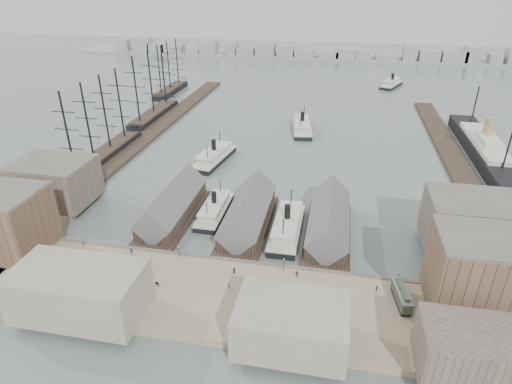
% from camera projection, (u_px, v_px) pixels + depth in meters
% --- Properties ---
extents(ground, '(900.00, 900.00, 0.00)m').
position_uv_depth(ground, '(236.00, 255.00, 126.59)').
color(ground, '#566462').
rests_on(ground, ground).
extents(quay, '(180.00, 30.00, 2.00)m').
position_uv_depth(quay, '(218.00, 297.00, 108.68)').
color(quay, gray).
rests_on(quay, ground).
extents(seawall, '(180.00, 1.20, 2.30)m').
position_uv_depth(seawall, '(232.00, 263.00, 121.53)').
color(seawall, '#59544C').
rests_on(seawall, ground).
extents(west_wharf, '(10.00, 220.00, 1.60)m').
position_uv_depth(west_wharf, '(155.00, 130.00, 225.22)').
color(west_wharf, '#2D231C').
rests_on(west_wharf, ground).
extents(east_wharf, '(10.00, 180.00, 1.60)m').
position_uv_depth(east_wharf, '(453.00, 158.00, 191.29)').
color(east_wharf, '#2D231C').
rests_on(east_wharf, ground).
extents(ferry_shed_west, '(14.00, 42.00, 12.60)m').
position_uv_depth(ferry_shed_west, '(173.00, 206.00, 143.69)').
color(ferry_shed_west, '#2D231C').
rests_on(ferry_shed_west, ground).
extents(ferry_shed_center, '(14.00, 42.00, 12.60)m').
position_uv_depth(ferry_shed_center, '(248.00, 214.00, 139.20)').
color(ferry_shed_center, '#2D231C').
rests_on(ferry_shed_center, ground).
extents(ferry_shed_east, '(14.00, 42.00, 12.60)m').
position_uv_depth(ferry_shed_east, '(329.00, 222.00, 134.71)').
color(ferry_shed_east, '#2D231C').
rests_on(ferry_shed_east, ground).
extents(warehouse_west_back, '(26.00, 20.00, 14.00)m').
position_uv_depth(warehouse_west_back, '(54.00, 182.00, 150.27)').
color(warehouse_west_back, '#60564C').
rests_on(warehouse_west_back, west_land).
extents(warehouse_east_front, '(30.00, 18.00, 19.00)m').
position_uv_depth(warehouse_east_front, '(499.00, 277.00, 99.48)').
color(warehouse_east_front, brown).
rests_on(warehouse_east_front, east_land).
extents(warehouse_east_back, '(28.00, 20.00, 15.00)m').
position_uv_depth(warehouse_east_back, '(476.00, 225.00, 123.60)').
color(warehouse_east_back, '#60564C').
rests_on(warehouse_east_back, east_land).
extents(street_bldg_center, '(24.00, 16.00, 10.00)m').
position_uv_depth(street_bldg_center, '(291.00, 325.00, 92.02)').
color(street_bldg_center, gray).
rests_on(street_bldg_center, quay).
extents(street_bldg_west, '(30.00, 16.00, 12.00)m').
position_uv_depth(street_bldg_west, '(79.00, 291.00, 100.19)').
color(street_bldg_west, gray).
rests_on(street_bldg_west, quay).
extents(street_bldg_east, '(18.00, 14.00, 11.00)m').
position_uv_depth(street_bldg_east, '(466.00, 352.00, 84.88)').
color(street_bldg_east, '#60564C').
rests_on(street_bldg_east, quay).
extents(lamp_post_far_w, '(0.44, 0.44, 3.92)m').
position_uv_depth(lamp_post_far_w, '(82.00, 239.00, 126.10)').
color(lamp_post_far_w, black).
rests_on(lamp_post_far_w, quay).
extents(lamp_post_near_w, '(0.44, 0.44, 3.92)m').
position_uv_depth(lamp_post_near_w, '(179.00, 250.00, 120.92)').
color(lamp_post_near_w, black).
rests_on(lamp_post_near_w, quay).
extents(lamp_post_near_e, '(0.44, 0.44, 3.92)m').
position_uv_depth(lamp_post_near_e, '(284.00, 262.00, 115.74)').
color(lamp_post_near_e, black).
rests_on(lamp_post_near_e, quay).
extents(lamp_post_far_e, '(0.44, 0.44, 3.92)m').
position_uv_depth(lamp_post_far_e, '(399.00, 276.00, 110.56)').
color(lamp_post_far_e, black).
rests_on(lamp_post_far_e, quay).
extents(far_shore, '(500.00, 40.00, 15.72)m').
position_uv_depth(far_shore, '(314.00, 54.00, 416.72)').
color(far_shore, gray).
rests_on(far_shore, ground).
extents(ferry_docked_west, '(7.75, 25.84, 9.23)m').
position_uv_depth(ferry_docked_west, '(215.00, 209.00, 147.09)').
color(ferry_docked_west, black).
rests_on(ferry_docked_west, ground).
extents(ferry_docked_east, '(8.97, 29.90, 10.68)m').
position_uv_depth(ferry_docked_east, '(287.00, 226.00, 136.50)').
color(ferry_docked_east, black).
rests_on(ferry_docked_east, ground).
extents(ferry_open_near, '(13.48, 31.17, 10.77)m').
position_uv_depth(ferry_open_near, '(214.00, 156.00, 188.44)').
color(ferry_open_near, black).
rests_on(ferry_open_near, ground).
extents(ferry_open_mid, '(13.74, 31.86, 11.01)m').
position_uv_depth(ferry_open_mid, '(302.00, 126.00, 224.70)').
color(ferry_open_mid, black).
rests_on(ferry_open_mid, ground).
extents(ferry_open_far, '(19.20, 29.57, 10.19)m').
position_uv_depth(ferry_open_far, '(392.00, 83.00, 312.82)').
color(ferry_open_far, black).
rests_on(ferry_open_far, ground).
extents(sailing_ship_near, '(8.81, 60.67, 36.21)m').
position_uv_depth(sailing_ship_near, '(103.00, 155.00, 189.56)').
color(sailing_ship_near, black).
rests_on(sailing_ship_near, ground).
extents(sailing_ship_mid, '(9.13, 52.76, 37.54)m').
position_uv_depth(sailing_ship_mid, '(154.00, 114.00, 244.89)').
color(sailing_ship_mid, black).
rests_on(sailing_ship_mid, ground).
extents(sailing_ship_far, '(8.34, 46.33, 34.28)m').
position_uv_depth(sailing_ship_far, '(171.00, 89.00, 296.40)').
color(sailing_ship_far, black).
rests_on(sailing_ship_far, ground).
extents(ocean_steamer, '(12.30, 89.91, 17.98)m').
position_uv_depth(ocean_steamer, '(484.00, 148.00, 193.61)').
color(ocean_steamer, black).
rests_on(ocean_steamer, ground).
extents(tram, '(4.48, 10.98, 3.80)m').
position_uv_depth(tram, '(402.00, 297.00, 104.64)').
color(tram, black).
rests_on(tram, quay).
extents(horse_cart_left, '(4.50, 3.66, 1.42)m').
position_uv_depth(horse_cart_left, '(58.00, 261.00, 119.49)').
color(horse_cart_left, black).
rests_on(horse_cart_left, quay).
extents(horse_cart_center, '(4.80, 3.13, 1.49)m').
position_uv_depth(horse_cart_center, '(153.00, 284.00, 110.53)').
color(horse_cart_center, black).
rests_on(horse_cart_center, quay).
extents(horse_cart_right, '(4.67, 1.97, 1.51)m').
position_uv_depth(horse_cart_right, '(305.00, 314.00, 101.01)').
color(horse_cart_right, black).
rests_on(horse_cart_right, quay).
extents(pedestrian_0, '(0.74, 0.62, 1.76)m').
position_uv_depth(pedestrian_0, '(82.00, 262.00, 118.86)').
color(pedestrian_0, black).
rests_on(pedestrian_0, quay).
extents(pedestrian_1, '(1.02, 0.94, 1.70)m').
position_uv_depth(pedestrian_1, '(82.00, 277.00, 113.13)').
color(pedestrian_1, black).
rests_on(pedestrian_1, quay).
extents(pedestrian_2, '(1.33, 1.05, 1.81)m').
position_uv_depth(pedestrian_2, '(131.00, 252.00, 123.32)').
color(pedestrian_2, black).
rests_on(pedestrian_2, quay).
extents(pedestrian_3, '(1.15, 0.72, 1.82)m').
position_uv_depth(pedestrian_3, '(143.00, 284.00, 110.55)').
color(pedestrian_3, black).
rests_on(pedestrian_3, quay).
extents(pedestrian_4, '(0.94, 0.93, 1.65)m').
position_uv_depth(pedestrian_4, '(234.00, 270.00, 115.60)').
color(pedestrian_4, black).
rests_on(pedestrian_4, quay).
extents(pedestrian_5, '(0.56, 0.69, 1.70)m').
position_uv_depth(pedestrian_5, '(229.00, 285.00, 110.14)').
color(pedestrian_5, black).
rests_on(pedestrian_5, quay).
extents(pedestrian_6, '(0.85, 0.68, 1.71)m').
position_uv_depth(pedestrian_6, '(297.00, 273.00, 114.40)').
color(pedestrian_6, black).
rests_on(pedestrian_6, quay).
extents(pedestrian_7, '(1.05, 1.27, 1.71)m').
position_uv_depth(pedestrian_7, '(317.00, 317.00, 100.02)').
color(pedestrian_7, black).
rests_on(pedestrian_7, quay).
extents(pedestrian_8, '(0.62, 1.04, 1.66)m').
position_uv_depth(pedestrian_8, '(377.00, 288.00, 109.11)').
color(pedestrian_8, black).
rests_on(pedestrian_8, quay).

